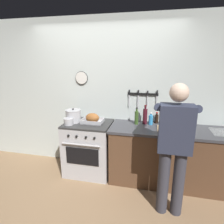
% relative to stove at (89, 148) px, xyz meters
% --- Properties ---
extents(ground_plane, '(8.00, 8.00, 0.00)m').
position_rel_stove_xyz_m(ground_plane, '(0.22, -0.99, -0.45)').
color(ground_plane, '#937251').
extents(wall_back, '(6.00, 0.13, 2.60)m').
position_rel_stove_xyz_m(wall_back, '(0.22, 0.36, 0.85)').
color(wall_back, silver).
rests_on(wall_back, ground).
extents(counter_block, '(2.03, 0.65, 0.90)m').
position_rel_stove_xyz_m(counter_block, '(1.43, 0.00, 0.01)').
color(counter_block, brown).
rests_on(counter_block, ground).
extents(stove, '(0.76, 0.67, 0.90)m').
position_rel_stove_xyz_m(stove, '(0.00, 0.00, 0.00)').
color(stove, '#BCBCC1').
rests_on(stove, ground).
extents(person_cook, '(0.51, 0.63, 1.66)m').
position_rel_stove_xyz_m(person_cook, '(1.30, -0.64, 0.50)').
color(person_cook, '#383842').
rests_on(person_cook, ground).
extents(roasting_pan, '(0.35, 0.26, 0.16)m').
position_rel_stove_xyz_m(roasting_pan, '(0.07, 0.02, 0.52)').
color(roasting_pan, '#B7B7BC').
rests_on(roasting_pan, stove).
extents(stock_pot, '(0.25, 0.25, 0.23)m').
position_rel_stove_xyz_m(stock_pot, '(-0.25, 0.00, 0.55)').
color(stock_pot, '#B7B7BC').
rests_on(stock_pot, stove).
extents(saucepan, '(0.16, 0.16, 0.11)m').
position_rel_stove_xyz_m(saucepan, '(-0.27, -0.15, 0.50)').
color(saucepan, '#B7B7BC').
rests_on(saucepan, stove).
extents(cutting_board, '(0.36, 0.24, 0.02)m').
position_rel_stove_xyz_m(cutting_board, '(1.30, -0.03, 0.46)').
color(cutting_board, tan).
rests_on(cutting_board, counter_block).
extents(bottle_olive_oil, '(0.06, 0.06, 0.27)m').
position_rel_stove_xyz_m(bottle_olive_oil, '(0.79, 0.11, 0.56)').
color(bottle_olive_oil, '#385623').
rests_on(bottle_olive_oil, counter_block).
extents(bottle_hot_sauce, '(0.05, 0.05, 0.21)m').
position_rel_stove_xyz_m(bottle_hot_sauce, '(1.25, 0.08, 0.54)').
color(bottle_hot_sauce, red).
rests_on(bottle_hot_sauce, counter_block).
extents(bottle_wine_red, '(0.07, 0.07, 0.31)m').
position_rel_stove_xyz_m(bottle_wine_red, '(0.92, 0.16, 0.58)').
color(bottle_wine_red, '#47141E').
rests_on(bottle_wine_red, counter_block).
extents(bottle_soy_sauce, '(0.06, 0.06, 0.18)m').
position_rel_stove_xyz_m(bottle_soy_sauce, '(1.10, 0.24, 0.53)').
color(bottle_soy_sauce, black).
rests_on(bottle_soy_sauce, counter_block).
extents(bottle_dish_soap, '(0.07, 0.07, 0.20)m').
position_rel_stove_xyz_m(bottle_dish_soap, '(1.01, 0.15, 0.53)').
color(bottle_dish_soap, '#338CCC').
rests_on(bottle_dish_soap, counter_block).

